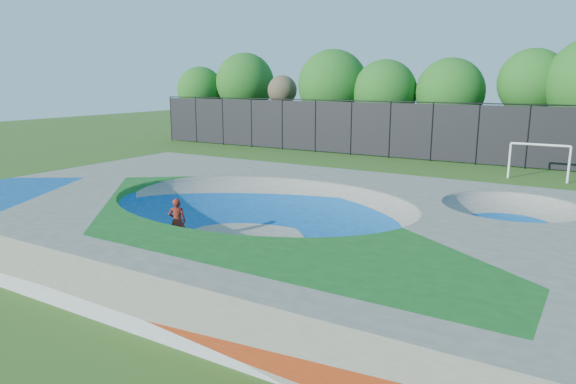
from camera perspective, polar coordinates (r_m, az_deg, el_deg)
name	(u,v)px	position (r m, az deg, el deg)	size (l,w,h in m)	color
ground	(260,241)	(17.92, -3.09, -5.43)	(120.00, 120.00, 0.00)	#2B5116
skate_deck	(260,220)	(17.70, -3.12, -3.12)	(22.00, 14.00, 1.50)	gray
skater	(177,221)	(17.80, -12.21, -3.17)	(0.57, 0.38, 1.58)	red
skateboard	(178,243)	(18.02, -12.10, -5.51)	(0.78, 0.22, 0.05)	black
soccer_goal	(539,155)	(31.56, 26.14, 3.71)	(3.12, 0.12, 2.06)	white
fence	(432,131)	(36.56, 15.71, 6.57)	(48.09, 0.09, 4.04)	black
treeline	(438,88)	(41.22, 16.35, 11.02)	(51.56, 7.02, 8.26)	#412E20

